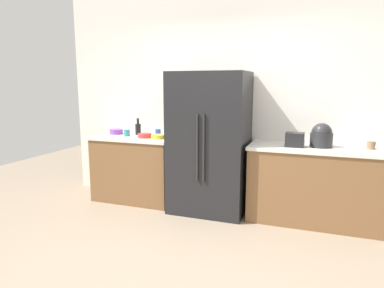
# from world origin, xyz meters

# --- Properties ---
(ground_plane) EXTENTS (9.71, 9.71, 0.00)m
(ground_plane) POSITION_xyz_m (0.00, 0.00, 0.00)
(ground_plane) COLOR gray
(kitchen_back_panel) EXTENTS (4.85, 0.10, 2.90)m
(kitchen_back_panel) POSITION_xyz_m (0.00, 1.77, 1.45)
(kitchen_back_panel) COLOR silver
(kitchen_back_panel) RESTS_ON ground_plane
(counter_left) EXTENTS (1.16, 0.62, 0.91)m
(counter_left) POSITION_xyz_m (-1.27, 1.42, 0.46)
(counter_left) COLOR brown
(counter_left) RESTS_ON ground_plane
(counter_right) EXTENTS (1.50, 0.62, 0.91)m
(counter_right) POSITION_xyz_m (1.08, 1.42, 0.46)
(counter_right) COLOR brown
(counter_right) RESTS_ON ground_plane
(refrigerator) EXTENTS (0.95, 0.70, 1.77)m
(refrigerator) POSITION_xyz_m (-0.18, 1.36, 0.88)
(refrigerator) COLOR black
(refrigerator) RESTS_ON ground_plane
(toaster) EXTENTS (0.21, 0.15, 0.16)m
(toaster) POSITION_xyz_m (0.85, 1.33, 0.99)
(toaster) COLOR black
(toaster) RESTS_ON counter_right
(rice_cooker) EXTENTS (0.25, 0.25, 0.28)m
(rice_cooker) POSITION_xyz_m (1.14, 1.43, 1.03)
(rice_cooker) COLOR #262628
(rice_cooker) RESTS_ON counter_right
(bottle_a) EXTENTS (0.08, 0.08, 0.24)m
(bottle_a) POSITION_xyz_m (-1.30, 1.56, 0.99)
(bottle_a) COLOR black
(bottle_a) RESTS_ON counter_left
(bottle_b) EXTENTS (0.08, 0.08, 0.27)m
(bottle_b) POSITION_xyz_m (-0.84, 1.55, 1.02)
(bottle_b) COLOR orange
(bottle_b) RESTS_ON counter_left
(cup_a) EXTENTS (0.08, 0.08, 0.09)m
(cup_a) POSITION_xyz_m (-1.39, 1.39, 0.95)
(cup_a) COLOR teal
(cup_a) RESTS_ON counter_left
(cup_b) EXTENTS (0.09, 0.09, 0.09)m
(cup_b) POSITION_xyz_m (1.66, 1.48, 0.95)
(cup_b) COLOR brown
(cup_b) RESTS_ON counter_right
(cup_c) EXTENTS (0.08, 0.08, 0.09)m
(cup_c) POSITION_xyz_m (-1.00, 1.57, 0.95)
(cup_c) COLOR blue
(cup_c) RESTS_ON counter_left
(bowl_a) EXTENTS (0.19, 0.19, 0.07)m
(bowl_a) POSITION_xyz_m (-1.64, 1.53, 0.94)
(bowl_a) COLOR purple
(bowl_a) RESTS_ON counter_left
(bowl_b) EXTENTS (0.18, 0.18, 0.06)m
(bowl_b) POSITION_xyz_m (-1.09, 1.36, 0.94)
(bowl_b) COLOR red
(bowl_b) RESTS_ON counter_left
(bowl_c) EXTENTS (0.18, 0.18, 0.05)m
(bowl_c) POSITION_xyz_m (-0.89, 1.34, 0.93)
(bowl_c) COLOR yellow
(bowl_c) RESTS_ON counter_left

